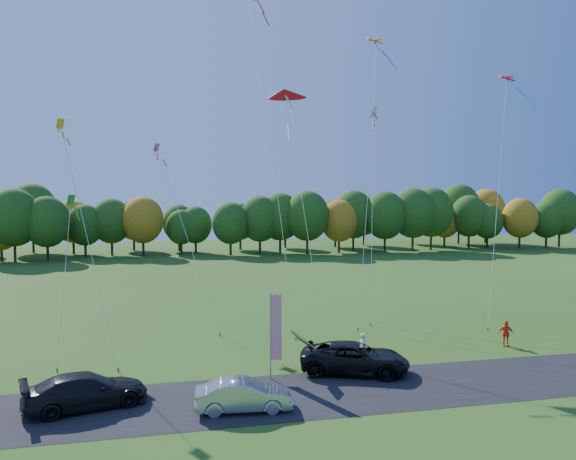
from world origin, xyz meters
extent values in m
plane|color=#264C14|center=(0.00, 0.00, 0.00)|extent=(160.00, 160.00, 0.00)
cube|color=black|center=(0.00, -4.00, 0.01)|extent=(90.00, 6.00, 0.01)
imported|color=black|center=(1.89, -1.54, 0.78)|extent=(6.20, 4.48, 1.57)
imported|color=#B2B1B6|center=(-4.50, -5.30, 0.69)|extent=(4.27, 1.80, 1.37)
imported|color=black|center=(-11.20, -3.46, 0.76)|extent=(5.63, 3.47, 1.52)
imported|color=white|center=(2.72, -0.58, 0.90)|extent=(0.44, 0.67, 1.81)
imported|color=gray|center=(-0.22, -0.55, 0.79)|extent=(0.96, 0.97, 1.58)
imported|color=red|center=(12.60, 1.24, 0.78)|extent=(0.99, 0.68, 1.56)
cylinder|color=#999999|center=(-2.59, -1.56, 2.22)|extent=(0.06, 0.06, 4.44)
cube|color=red|center=(-2.33, -1.64, 2.67)|extent=(0.54, 0.20, 3.33)
cube|color=navy|center=(-2.33, -1.61, 3.90)|extent=(0.53, 0.19, 0.87)
cylinder|color=#4C3F33|center=(0.37, 5.33, 0.10)|extent=(0.08, 0.08, 0.20)
cylinder|color=#4C3F33|center=(6.37, 7.86, 0.10)|extent=(0.08, 0.08, 0.20)
cube|color=orange|center=(11.65, 21.23, 23.38)|extent=(3.28, 1.14, 1.25)
cylinder|color=#4C3F33|center=(1.29, 1.67, 0.10)|extent=(0.08, 0.08, 0.20)
cone|color=red|center=(1.04, 11.48, 16.54)|extent=(2.92, 2.24, 3.20)
cylinder|color=#4C3F33|center=(13.72, 4.94, 0.10)|extent=(0.08, 0.08, 0.20)
cube|color=#FF1C39|center=(18.61, 10.88, 18.28)|extent=(2.74, 0.97, 1.08)
cylinder|color=#4C3F33|center=(-10.20, 1.35, 0.10)|extent=(0.08, 0.08, 0.20)
cube|color=yellow|center=(-13.82, 8.03, 13.60)|extent=(1.04, 1.04, 1.22)
cylinder|color=#4C3F33|center=(-13.33, 2.01, 0.10)|extent=(0.08, 0.08, 0.20)
cube|color=#189028|center=(-13.35, 8.25, 8.95)|extent=(1.06, 1.06, 1.25)
cylinder|color=#4C3F33|center=(5.09, 6.88, 0.10)|extent=(0.08, 0.08, 0.20)
cube|color=silver|center=(8.31, 12.64, 15.62)|extent=(1.44, 1.44, 1.72)
cylinder|color=#4C3F33|center=(-4.25, 7.49, 0.10)|extent=(0.08, 0.08, 0.20)
cube|color=#F150BB|center=(-8.17, 15.66, 12.82)|extent=(1.06, 1.06, 1.25)
camera|label=1|loc=(-7.79, -28.80, 9.49)|focal=35.00mm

